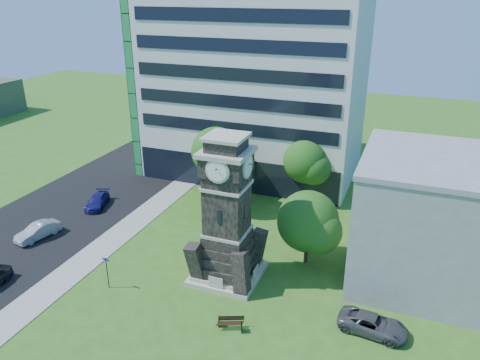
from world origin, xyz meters
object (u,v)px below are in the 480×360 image
at_px(car_street_mid, 38,231).
at_px(car_east_lot, 373,324).
at_px(park_bench, 230,322).
at_px(car_street_north, 97,201).
at_px(clock_tower, 227,219).
at_px(street_sign, 107,269).

bearing_deg(car_street_mid, car_east_lot, 10.43).
bearing_deg(park_bench, car_street_north, 125.41).
xyz_separation_m(clock_tower, car_east_lot, (12.06, -2.75, -4.62)).
bearing_deg(car_street_north, car_street_mid, -115.58).
xyz_separation_m(clock_tower, street_sign, (-8.24, -5.00, -3.54)).
distance_m(clock_tower, car_street_mid, 19.88).
relative_size(car_street_north, car_east_lot, 0.91).
height_order(clock_tower, car_street_mid, clock_tower).
bearing_deg(street_sign, car_east_lot, 13.71).
relative_size(car_street_mid, car_street_north, 1.00).
distance_m(clock_tower, park_bench, 8.07).
relative_size(clock_tower, car_street_mid, 2.83).
relative_size(car_street_mid, park_bench, 2.35).
distance_m(car_street_mid, car_east_lot, 31.47).
height_order(clock_tower, street_sign, clock_tower).
relative_size(car_east_lot, street_sign, 1.72).
bearing_deg(car_street_mid, street_sign, -6.98).
height_order(car_street_mid, car_street_north, car_street_mid).
height_order(car_east_lot, street_sign, street_sign).
xyz_separation_m(park_bench, street_sign, (-10.91, 0.94, 1.23)).
relative_size(car_street_mid, street_sign, 1.56).
bearing_deg(park_bench, street_sign, 152.25).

